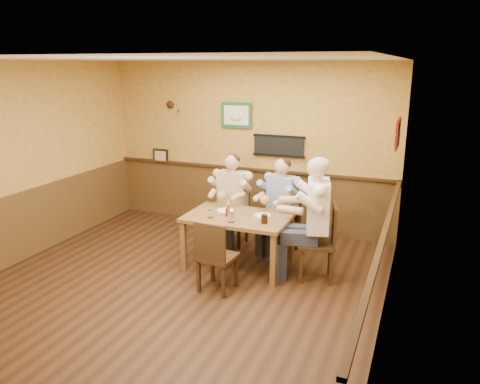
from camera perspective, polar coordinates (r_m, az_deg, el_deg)
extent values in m
plane|color=black|center=(6.19, -7.44, -11.10)|extent=(5.00, 5.00, 0.00)
cube|color=silver|center=(5.55, -8.47, 15.76)|extent=(5.00, 5.00, 0.02)
cube|color=gold|center=(7.93, 1.03, 5.58)|extent=(5.00, 0.02, 2.80)
cube|color=gold|center=(3.85, -26.66, -6.79)|extent=(5.00, 0.02, 2.80)
cube|color=gold|center=(7.26, -25.38, 3.18)|extent=(0.02, 5.00, 2.80)
cube|color=gold|center=(5.00, 17.86, -1.00)|extent=(0.02, 5.00, 2.80)
cube|color=brown|center=(8.12, 0.95, -0.72)|extent=(5.00, 0.02, 1.00)
cube|color=brown|center=(5.32, 16.85, -10.34)|extent=(0.02, 5.00, 1.00)
cube|color=black|center=(7.71, 4.73, 5.62)|extent=(0.88, 0.03, 0.34)
cube|color=#1E5A31|center=(7.90, -0.43, 9.34)|extent=(0.54, 0.03, 0.42)
cube|color=black|center=(8.69, -9.64, 4.34)|extent=(0.30, 0.03, 0.26)
cube|color=maroon|center=(5.92, 18.72, 6.83)|extent=(0.03, 0.48, 0.36)
cube|color=brown|center=(6.39, -0.25, -3.09)|extent=(1.40, 0.90, 0.05)
cube|color=brown|center=(6.45, -6.88, -6.58)|extent=(0.07, 0.07, 0.70)
cube|color=brown|center=(5.98, 4.09, -8.32)|extent=(0.07, 0.07, 0.70)
cube|color=brown|center=(7.09, -3.87, -4.43)|extent=(0.07, 0.07, 0.70)
cube|color=brown|center=(6.67, 6.15, -5.80)|extent=(0.07, 0.07, 0.70)
cylinder|color=white|center=(6.29, -3.67, -2.68)|extent=(0.08, 0.08, 0.10)
cylinder|color=white|center=(6.10, -1.09, -3.12)|extent=(0.10, 0.10, 0.13)
cylinder|color=black|center=(6.07, 2.99, -3.31)|extent=(0.11, 0.11, 0.11)
cylinder|color=#B53413|center=(6.29, -1.44, -2.23)|extent=(0.06, 0.06, 0.19)
cylinder|color=white|center=(6.51, -1.58, -2.11)|extent=(0.04, 0.04, 0.09)
cylinder|color=black|center=(6.36, -1.61, -2.47)|extent=(0.05, 0.05, 0.10)
cylinder|color=white|center=(6.57, -1.79, -2.26)|extent=(0.28, 0.28, 0.02)
cylinder|color=silver|center=(6.37, 2.72, -2.85)|extent=(0.26, 0.26, 0.02)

